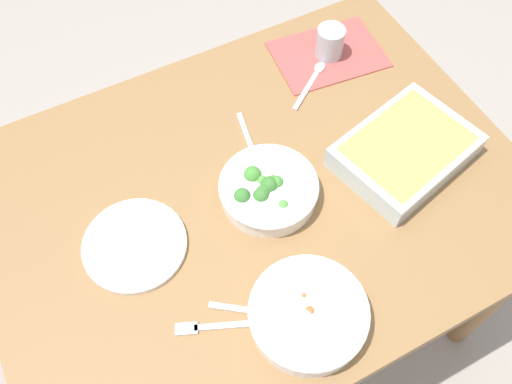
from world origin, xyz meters
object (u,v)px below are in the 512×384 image
Objects in this scene: stew_bowl at (308,314)px; baking_dish at (405,150)px; broccoli_bowl at (268,189)px; spoon_spare at (313,78)px; drink_cup at (330,44)px; spoon_by_stew at (265,313)px; spoon_by_broccoli at (252,149)px; fork_on_table at (213,327)px; side_plate at (134,244)px.

baking_dish is at bearing -149.68° from stew_bowl.
broccoli_bowl is 1.42× the size of spoon_spare.
drink_cup is 0.55× the size of spoon_spare.
baking_dish is at bearing 100.58° from spoon_spare.
spoon_by_stew is (0.13, 0.24, -0.03)m from broccoli_bowl.
stew_bowl is 1.32× the size of spoon_by_broccoli.
fork_on_table is (0.58, 0.52, -0.04)m from drink_cup.
drink_cup reaches higher than baking_dish.
side_plate is 0.31m from spoon_by_stew.
drink_cup is 0.39× the size of side_plate.
spoon_by_stew is (0.07, -0.05, -0.03)m from stew_bowl.
broccoli_bowl is 0.99× the size of side_plate.
spoon_by_broccoli is at bearing 27.34° from spoon_spare.
broccoli_bowl is 0.37m from spoon_spare.
stew_bowl is 0.63m from spoon_spare.
drink_cup is at bearing -93.55° from baking_dish.
spoon_by_stew is at bearing 21.50° from baking_dish.
fork_on_table is at bearing 15.69° from baking_dish.
fork_on_table is (0.26, 0.34, -0.00)m from spoon_by_broccoli.
side_plate reaches higher than fork_on_table.
broccoli_bowl is 0.33m from baking_dish.
drink_cup is (-0.41, -0.59, 0.01)m from stew_bowl.
side_plate reaches higher than spoon_spare.
broccoli_bowl is at bearing 41.65° from drink_cup.
stew_bowl and baking_dish have the same top height.
side_plate is (0.65, 0.28, -0.03)m from drink_cup.
spoon_by_stew is at bearing 60.71° from broccoli_bowl.
spoon_spare is (-0.40, -0.49, 0.00)m from spoon_by_stew.
spoon_by_stew is at bearing -36.33° from stew_bowl.
spoon_by_broccoli is at bearing 29.49° from drink_cup.
spoon_by_stew is at bearing 123.81° from side_plate.
stew_bowl is 0.72m from drink_cup.
fork_on_table is (-0.07, 0.24, -0.00)m from side_plate.
stew_bowl is 1.51× the size of spoon_spare.
spoon_spare is (-0.27, -0.25, -0.03)m from broccoli_bowl.
spoon_spare is at bearing -137.21° from fork_on_table.
stew_bowl is 0.45m from baking_dish.
spoon_spare is at bearing -158.34° from side_plate.
side_plate is 0.35m from spoon_by_broccoli.
broccoli_bowl is at bearing -9.63° from baking_dish.
spoon_spare is (-0.33, -0.54, -0.03)m from stew_bowl.
side_plate is 1.29× the size of fork_on_table.
drink_cup reaches higher than broccoli_bowl.
side_plate is (0.63, -0.08, -0.03)m from baking_dish.
broccoli_bowl is at bearing -119.29° from spoon_by_stew.
spoon_spare is at bearing -79.42° from baking_dish.
spoon_by_stew is 0.10m from fork_on_table.
drink_cup is 0.10m from spoon_spare.
broccoli_bowl is at bearing 43.30° from spoon_spare.
fork_on_table is (0.10, -0.02, -0.00)m from spoon_by_stew.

